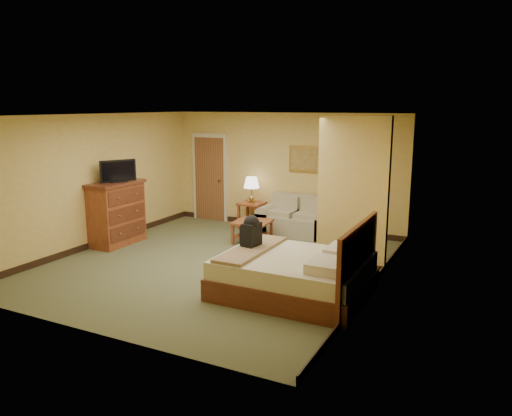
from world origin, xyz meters
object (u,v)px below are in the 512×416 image
Objects in this scene: loveseat at (297,222)px; bed at (297,274)px; dresser at (117,213)px; coffee_table at (252,227)px.

loveseat is 0.78× the size of bed.
dresser is 0.59× the size of bed.
dresser is at bearing -142.02° from loveseat.
loveseat is 1.31× the size of dresser.
loveseat reaches higher than coffee_table.
bed reaches higher than coffee_table.
dresser is 4.41m from bed.
dresser reaches higher than coffee_table.
coffee_table is 2.94m from bed.
loveseat is at bearing 60.49° from coffee_table.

